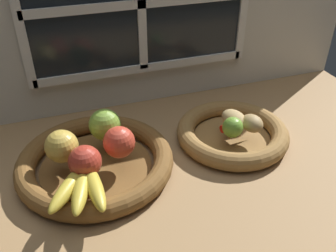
% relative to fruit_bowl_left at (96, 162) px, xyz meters
% --- Properties ---
extents(ground_plane, '(1.40, 0.90, 0.03)m').
position_rel_fruit_bowl_left_xyz_m(ground_plane, '(0.20, 0.00, -0.04)').
color(ground_plane, '#9E774C').
extents(back_wall, '(1.40, 0.05, 0.55)m').
position_rel_fruit_bowl_left_xyz_m(back_wall, '(0.20, 0.30, 0.26)').
color(back_wall, silver).
rests_on(back_wall, ground_plane).
extents(fruit_bowl_left, '(0.38, 0.38, 0.05)m').
position_rel_fruit_bowl_left_xyz_m(fruit_bowl_left, '(0.00, 0.00, 0.00)').
color(fruit_bowl_left, brown).
rests_on(fruit_bowl_left, ground_plane).
extents(fruit_bowl_right, '(0.30, 0.30, 0.05)m').
position_rel_fruit_bowl_left_xyz_m(fruit_bowl_right, '(0.37, -0.00, 0.00)').
color(fruit_bowl_right, olive).
rests_on(fruit_bowl_right, ground_plane).
extents(apple_red_right, '(0.08, 0.08, 0.08)m').
position_rel_fruit_bowl_left_xyz_m(apple_red_right, '(0.06, -0.02, 0.06)').
color(apple_red_right, '#CC422D').
rests_on(apple_red_right, fruit_bowl_left).
extents(apple_red_front, '(0.07, 0.07, 0.07)m').
position_rel_fruit_bowl_left_xyz_m(apple_red_front, '(-0.03, -0.07, 0.06)').
color(apple_red_front, '#B73828').
rests_on(apple_red_front, fruit_bowl_left).
extents(apple_golden_left, '(0.08, 0.08, 0.08)m').
position_rel_fruit_bowl_left_xyz_m(apple_golden_left, '(-0.07, 0.01, 0.06)').
color(apple_golden_left, gold).
rests_on(apple_golden_left, fruit_bowl_left).
extents(apple_green_back, '(0.08, 0.08, 0.08)m').
position_rel_fruit_bowl_left_xyz_m(apple_green_back, '(0.04, 0.06, 0.07)').
color(apple_green_back, '#7AA338').
rests_on(apple_green_back, fruit_bowl_left).
extents(banana_bunch_front, '(0.13, 0.17, 0.03)m').
position_rel_fruit_bowl_left_xyz_m(banana_bunch_front, '(-0.04, -0.12, 0.04)').
color(banana_bunch_front, gold).
rests_on(banana_bunch_front, fruit_bowl_left).
extents(potato_large, '(0.07, 0.09, 0.04)m').
position_rel_fruit_bowl_left_xyz_m(potato_large, '(0.37, 0.00, 0.05)').
color(potato_large, tan).
rests_on(potato_large, fruit_bowl_right).
extents(potato_small, '(0.06, 0.07, 0.04)m').
position_rel_fruit_bowl_left_xyz_m(potato_small, '(0.40, -0.03, 0.05)').
color(potato_small, '#A38451').
rests_on(potato_small, fruit_bowl_right).
extents(lime_near, '(0.05, 0.05, 0.05)m').
position_rel_fruit_bowl_left_xyz_m(lime_near, '(0.34, -0.04, 0.05)').
color(lime_near, '#6B9E33').
rests_on(lime_near, fruit_bowl_right).
extents(chili_pepper, '(0.13, 0.04, 0.02)m').
position_rel_fruit_bowl_left_xyz_m(chili_pepper, '(0.39, -0.01, 0.04)').
color(chili_pepper, red).
rests_on(chili_pepper, fruit_bowl_right).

